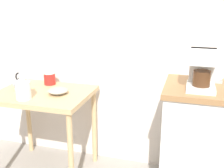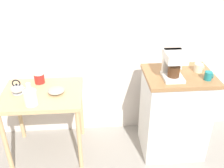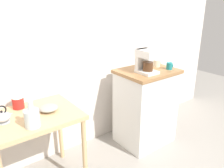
{
  "view_description": "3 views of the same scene",
  "coord_description": "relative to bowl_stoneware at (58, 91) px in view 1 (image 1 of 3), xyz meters",
  "views": [
    {
      "loc": [
        0.45,
        -1.92,
        1.51
      ],
      "look_at": [
        -0.1,
        -0.05,
        0.9
      ],
      "focal_mm": 44.48,
      "sensor_mm": 36.0,
      "label": 1
    },
    {
      "loc": [
        -0.2,
        -2.13,
        2.04
      ],
      "look_at": [
        -0.03,
        -0.04,
        0.86
      ],
      "focal_mm": 40.64,
      "sensor_mm": 36.0,
      "label": 2
    },
    {
      "loc": [
        -1.22,
        -1.78,
        1.67
      ],
      "look_at": [
        0.12,
        -0.01,
        0.87
      ],
      "focal_mm": 36.44,
      "sensor_mm": 36.0,
      "label": 3
    }
  ],
  "objects": [
    {
      "name": "back_wall",
      "position": [
        0.67,
        0.43,
        0.61
      ],
      "size": [
        4.4,
        0.1,
        2.8
      ],
      "primitive_type": "cube",
      "color": "silver",
      "rests_on": "ground_plane"
    },
    {
      "name": "bowl_stoneware",
      "position": [
        0.0,
        0.0,
        0.0
      ],
      "size": [
        0.17,
        0.17,
        0.05
      ],
      "color": "#9E998C",
      "rests_on": "wooden_table"
    },
    {
      "name": "wooden_table",
      "position": [
        -0.14,
        0.02,
        -0.14
      ],
      "size": [
        0.78,
        0.6,
        0.76
      ],
      "color": "tan",
      "rests_on": "ground_plane"
    },
    {
      "name": "coffee_maker",
      "position": [
        1.1,
        -0.1,
        0.29
      ],
      "size": [
        0.18,
        0.22,
        0.26
      ],
      "color": "white",
      "rests_on": "kitchen_counter"
    },
    {
      "name": "glass_carafe_vase",
      "position": [
        -0.2,
        -0.18,
        0.05
      ],
      "size": [
        0.12,
        0.12,
        0.22
      ],
      "color": "silver",
      "rests_on": "wooden_table"
    },
    {
      "name": "canister_enamel",
      "position": [
        -0.19,
        0.22,
        0.03
      ],
      "size": [
        0.11,
        0.11,
        0.12
      ],
      "color": "red",
      "rests_on": "wooden_table"
    },
    {
      "name": "kitchen_counter",
      "position": [
        1.19,
        -0.04,
        -0.32
      ],
      "size": [
        0.66,
        0.52,
        0.93
      ],
      "color": "white",
      "rests_on": "ground_plane"
    },
    {
      "name": "table_clock",
      "position": [
        1.2,
        0.08,
        0.21
      ],
      "size": [
        0.12,
        0.06,
        0.13
      ],
      "color": "#B2B5BA",
      "rests_on": "kitchen_counter"
    },
    {
      "name": "teakettle",
      "position": [
        -0.37,
        0.03,
        0.02
      ],
      "size": [
        0.15,
        0.13,
        0.15
      ],
      "color": "#B2B5BA",
      "rests_on": "wooden_table"
    }
  ]
}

